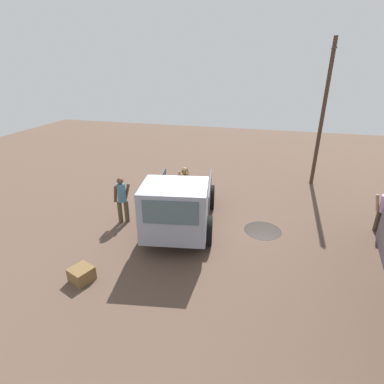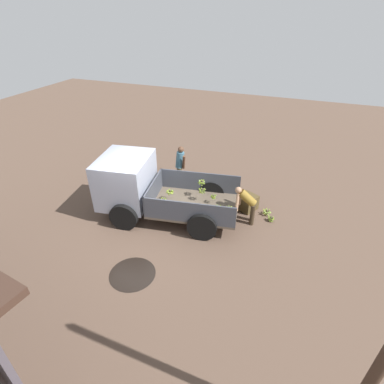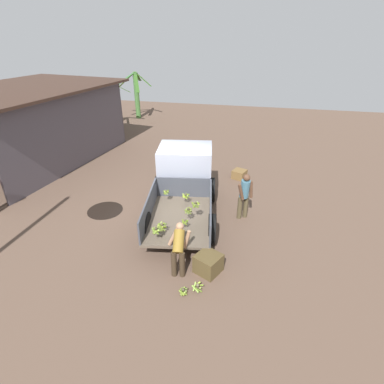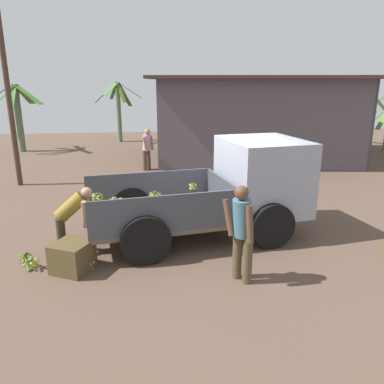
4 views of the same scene
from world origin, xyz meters
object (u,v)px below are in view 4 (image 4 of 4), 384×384
at_px(banana_bunch_on_ground_2, 72,271).
at_px(person_foreground_visitor, 242,229).
at_px(person_bystander_near_shed, 147,147).
at_px(wooden_crate_0, 72,257).
at_px(banana_bunch_on_ground_1, 26,256).
at_px(person_worker_loading, 71,215).
at_px(utility_pole, 7,83).
at_px(banana_bunch_on_ground_0, 88,265).
at_px(banana_bunch_on_ground_3, 32,262).
at_px(cargo_truck, 244,184).

bearing_deg(banana_bunch_on_ground_2, person_foreground_visitor, -9.88).
xyz_separation_m(person_foreground_visitor, banana_bunch_on_ground_2, (-2.87, 0.50, -0.83)).
bearing_deg(person_bystander_near_shed, wooden_crate_0, -56.69).
xyz_separation_m(person_bystander_near_shed, banana_bunch_on_ground_2, (-1.35, -8.20, -0.77)).
height_order(banana_bunch_on_ground_1, banana_bunch_on_ground_2, banana_bunch_on_ground_1).
bearing_deg(person_bystander_near_shed, banana_bunch_on_ground_1, -64.01).
xyz_separation_m(person_foreground_visitor, person_worker_loading, (-3.01, 1.48, -0.16)).
bearing_deg(utility_pole, person_bystander_near_shed, 22.55).
distance_m(banana_bunch_on_ground_0, banana_bunch_on_ground_3, 1.02).
relative_size(utility_pole, person_bystander_near_shed, 3.98).
xyz_separation_m(cargo_truck, banana_bunch_on_ground_0, (-3.21, -1.51, -1.01)).
bearing_deg(banana_bunch_on_ground_1, person_worker_loading, 21.29).
relative_size(cargo_truck, person_worker_loading, 3.70).
height_order(cargo_truck, utility_pole, utility_pole).
relative_size(person_worker_loading, banana_bunch_on_ground_1, 5.52).
relative_size(utility_pole, person_worker_loading, 4.78).
relative_size(cargo_truck, person_foreground_visitor, 2.90).
xyz_separation_m(person_foreground_visitor, banana_bunch_on_ground_0, (-2.62, 0.71, -0.84)).
bearing_deg(cargo_truck, person_foreground_visitor, -114.26).
height_order(person_foreground_visitor, banana_bunch_on_ground_1, person_foreground_visitor).
bearing_deg(wooden_crate_0, banana_bunch_on_ground_2, -86.52).
relative_size(utility_pole, banana_bunch_on_ground_1, 26.42).
distance_m(person_foreground_visitor, banana_bunch_on_ground_0, 2.84).
distance_m(utility_pole, banana_bunch_on_ground_3, 7.16).
xyz_separation_m(person_bystander_near_shed, wooden_crate_0, (-1.37, -7.99, -0.61)).
bearing_deg(person_foreground_visitor, person_bystander_near_shed, -114.12).
bearing_deg(banana_bunch_on_ground_1, wooden_crate_0, -25.83).
height_order(person_worker_loading, wooden_crate_0, person_worker_loading).
distance_m(cargo_truck, person_foreground_visitor, 2.30).
relative_size(banana_bunch_on_ground_2, wooden_crate_0, 0.39).
distance_m(utility_pole, person_worker_loading, 6.58).
distance_m(banana_bunch_on_ground_0, banana_bunch_on_ground_1, 1.28).
height_order(person_foreground_visitor, wooden_crate_0, person_foreground_visitor).
relative_size(cargo_truck, banana_bunch_on_ground_0, 21.95).
bearing_deg(cargo_truck, person_bystander_near_shed, 98.66).
relative_size(person_worker_loading, person_bystander_near_shed, 0.83).
height_order(person_bystander_near_shed, banana_bunch_on_ground_3, person_bystander_near_shed).
xyz_separation_m(person_bystander_near_shed, banana_bunch_on_ground_0, (-1.11, -7.99, -0.78)).
bearing_deg(banana_bunch_on_ground_2, banana_bunch_on_ground_0, 40.33).
height_order(person_foreground_visitor, banana_bunch_on_ground_3, person_foreground_visitor).
relative_size(person_foreground_visitor, person_worker_loading, 1.28).
relative_size(person_bystander_near_shed, wooden_crate_0, 2.58).
relative_size(cargo_truck, utility_pole, 0.77).
relative_size(banana_bunch_on_ground_1, banana_bunch_on_ground_3, 0.77).
bearing_deg(banana_bunch_on_ground_0, banana_bunch_on_ground_3, 172.48).
height_order(person_foreground_visitor, banana_bunch_on_ground_2, person_foreground_visitor).
height_order(banana_bunch_on_ground_2, wooden_crate_0, wooden_crate_0).
distance_m(banana_bunch_on_ground_1, banana_bunch_on_ground_3, 0.38).
xyz_separation_m(banana_bunch_on_ground_2, wooden_crate_0, (-0.01, 0.21, 0.16)).
xyz_separation_m(banana_bunch_on_ground_3, wooden_crate_0, (0.75, -0.13, 0.14)).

